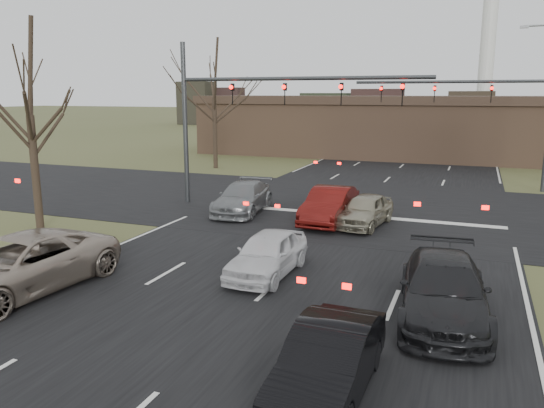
# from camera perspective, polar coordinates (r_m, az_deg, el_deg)

# --- Properties ---
(ground) EXTENTS (360.00, 360.00, 0.00)m
(ground) POSITION_cam_1_polar(r_m,az_deg,el_deg) (13.02, -5.08, -13.42)
(ground) COLOR #4C502B
(ground) RESTS_ON ground
(road_main) EXTENTS (14.00, 300.00, 0.02)m
(road_main) POSITION_cam_1_polar(r_m,az_deg,el_deg) (70.95, 16.89, 6.86)
(road_main) COLOR black
(road_main) RESTS_ON ground
(road_cross) EXTENTS (200.00, 14.00, 0.02)m
(road_cross) POSITION_cam_1_polar(r_m,az_deg,el_deg) (26.65, 9.23, -0.29)
(road_cross) COLOR black
(road_cross) RESTS_ON ground
(building) EXTENTS (42.40, 10.40, 5.30)m
(building) POSITION_cam_1_polar(r_m,az_deg,el_deg) (48.73, 17.38, 7.92)
(building) COLOR brown
(building) RESTS_ON ground
(mast_arm_near) EXTENTS (12.12, 0.24, 8.00)m
(mast_arm_near) POSITION_cam_1_polar(r_m,az_deg,el_deg) (25.78, -3.00, 10.77)
(mast_arm_near) COLOR #383A3D
(mast_arm_near) RESTS_ON ground
(mast_arm_far) EXTENTS (11.12, 0.24, 8.00)m
(mast_arm_far) POSITION_cam_1_polar(r_m,az_deg,el_deg) (33.55, 23.02, 10.02)
(mast_arm_far) COLOR #383A3D
(mast_arm_far) RESTS_ON ground
(tree_left_near) EXTENTS (5.10, 5.10, 8.50)m
(tree_left_near) POSITION_cam_1_polar(r_m,az_deg,el_deg) (23.57, -24.99, 13.25)
(tree_left_near) COLOR black
(tree_left_near) RESTS_ON ground
(tree_left_far) EXTENTS (5.70, 5.70, 9.50)m
(tree_left_far) POSITION_cam_1_polar(r_m,az_deg,el_deg) (40.00, -6.31, 14.35)
(tree_left_far) COLOR black
(tree_left_far) RESTS_ON ground
(car_silver_suv) EXTENTS (3.23, 6.04, 1.61)m
(car_silver_suv) POSITION_cam_1_polar(r_m,az_deg,el_deg) (16.61, -25.52, -5.93)
(car_silver_suv) COLOR #9F9181
(car_silver_suv) RESTS_ON ground
(car_white_sedan) EXTENTS (1.65, 4.01, 1.36)m
(car_white_sedan) POSITION_cam_1_polar(r_m,az_deg,el_deg) (16.46, -0.49, -5.35)
(car_white_sedan) COLOR silver
(car_white_sedan) RESTS_ON ground
(car_black_hatch) EXTENTS (1.47, 4.07, 1.33)m
(car_black_hatch) POSITION_cam_1_polar(r_m,az_deg,el_deg) (10.32, 6.11, -16.45)
(car_black_hatch) COLOR black
(car_black_hatch) RESTS_ON ground
(car_charcoal_sedan) EXTENTS (2.59, 5.34, 1.50)m
(car_charcoal_sedan) POSITION_cam_1_polar(r_m,az_deg,el_deg) (14.04, 17.96, -8.74)
(car_charcoal_sedan) COLOR black
(car_charcoal_sedan) RESTS_ON ground
(car_grey_ahead) EXTENTS (2.51, 5.05, 1.41)m
(car_grey_ahead) POSITION_cam_1_polar(r_m,az_deg,el_deg) (25.08, -3.16, 0.69)
(car_grey_ahead) COLOR gray
(car_grey_ahead) RESTS_ON ground
(car_red_ahead) EXTENTS (1.63, 4.64, 1.53)m
(car_red_ahead) POSITION_cam_1_polar(r_m,az_deg,el_deg) (23.18, 6.22, -0.14)
(car_red_ahead) COLOR #530E0B
(car_red_ahead) RESTS_ON ground
(car_silver_ahead) EXTENTS (2.14, 4.18, 1.36)m
(car_silver_ahead) POSITION_cam_1_polar(r_m,az_deg,el_deg) (22.80, 9.95, -0.66)
(car_silver_ahead) COLOR gray
(car_silver_ahead) RESTS_ON ground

